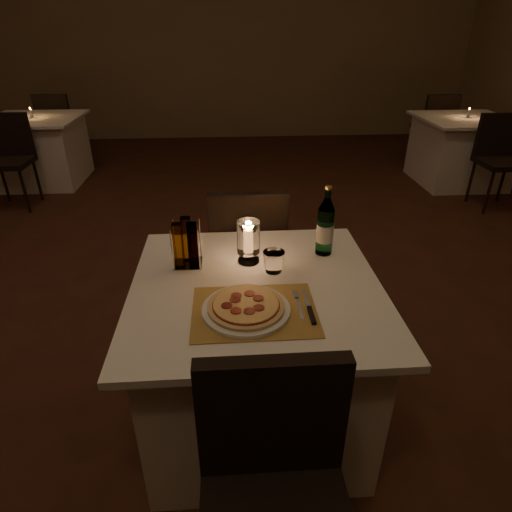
{
  "coord_description": "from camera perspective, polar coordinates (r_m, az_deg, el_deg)",
  "views": [
    {
      "loc": [
        0.15,
        -2.21,
        1.66
      ],
      "look_at": [
        0.25,
        -0.75,
        0.86
      ],
      "focal_mm": 30.0,
      "sensor_mm": 36.0,
      "label": 1
    }
  ],
  "objects": [
    {
      "name": "floor",
      "position": [
        2.77,
        -6.4,
        -8.59
      ],
      "size": [
        8.0,
        10.0,
        0.02
      ],
      "primitive_type": "cube",
      "color": "#462316",
      "rests_on": "ground"
    },
    {
      "name": "wall_back",
      "position": [
        7.23,
        -5.89,
        27.18
      ],
      "size": [
        8.0,
        0.02,
        3.0
      ],
      "primitive_type": "cube",
      "color": "#8D7652",
      "rests_on": "ground"
    },
    {
      "name": "main_table",
      "position": [
        1.93,
        0.04,
        -13.04
      ],
      "size": [
        1.0,
        1.0,
        0.74
      ],
      "color": "white",
      "rests_on": "ground"
    },
    {
      "name": "chair_near",
      "position": [
        1.33,
        2.53,
        -27.93
      ],
      "size": [
        0.42,
        0.42,
        0.9
      ],
      "color": "black",
      "rests_on": "ground"
    },
    {
      "name": "chair_far",
      "position": [
        2.43,
        -1.16,
        1.37
      ],
      "size": [
        0.42,
        0.42,
        0.9
      ],
      "color": "black",
      "rests_on": "ground"
    },
    {
      "name": "placemat",
      "position": [
        1.56,
        -0.22,
        -7.35
      ],
      "size": [
        0.45,
        0.34,
        0.0
      ],
      "primitive_type": "cube",
      "color": "#AD843C",
      "rests_on": "main_table"
    },
    {
      "name": "plate",
      "position": [
        1.55,
        -1.33,
        -7.12
      ],
      "size": [
        0.32,
        0.32,
        0.01
      ],
      "primitive_type": "cylinder",
      "color": "white",
      "rests_on": "placemat"
    },
    {
      "name": "pizza",
      "position": [
        1.55,
        -1.34,
        -6.63
      ],
      "size": [
        0.28,
        0.28,
        0.02
      ],
      "color": "#D8B77F",
      "rests_on": "plate"
    },
    {
      "name": "fork",
      "position": [
        1.6,
        5.63,
        -6.25
      ],
      "size": [
        0.02,
        0.18,
        0.0
      ],
      "color": "silver",
      "rests_on": "placemat"
    },
    {
      "name": "knife",
      "position": [
        1.56,
        7.27,
        -7.36
      ],
      "size": [
        0.02,
        0.22,
        0.01
      ],
      "color": "black",
      "rests_on": "placemat"
    },
    {
      "name": "tumbler",
      "position": [
        1.78,
        2.37,
        -0.74
      ],
      "size": [
        0.09,
        0.09,
        0.09
      ],
      "primitive_type": null,
      "color": "white",
      "rests_on": "main_table"
    },
    {
      "name": "water_bottle",
      "position": [
        1.91,
        9.22,
        3.8
      ],
      "size": [
        0.08,
        0.08,
        0.32
      ],
      "color": "#57A26F",
      "rests_on": "main_table"
    },
    {
      "name": "hurricane_candle",
      "position": [
        1.82,
        -1.02,
        2.34
      ],
      "size": [
        0.1,
        0.1,
        0.19
      ],
      "color": "white",
      "rests_on": "main_table"
    },
    {
      "name": "cruet_caddy",
      "position": [
        1.82,
        -9.28,
        1.44
      ],
      "size": [
        0.12,
        0.12,
        0.21
      ],
      "color": "white",
      "rests_on": "main_table"
    },
    {
      "name": "neighbor_table_left",
      "position": [
        5.66,
        -26.85,
        12.47
      ],
      "size": [
        1.0,
        1.0,
        0.74
      ],
      "color": "white",
      "rests_on": "ground"
    },
    {
      "name": "neighbor_chair_la",
      "position": [
        4.99,
        -30.08,
        11.98
      ],
      "size": [
        0.42,
        0.42,
        0.9
      ],
      "color": "black",
      "rests_on": "ground"
    },
    {
      "name": "neighbor_chair_lb",
      "position": [
        6.27,
        -24.95,
        15.88
      ],
      "size": [
        0.42,
        0.42,
        0.9
      ],
      "color": "black",
      "rests_on": "ground"
    },
    {
      "name": "neighbor_candle_left",
      "position": [
        5.58,
        -27.8,
        16.52
      ],
      "size": [
        0.03,
        0.03,
        0.11
      ],
      "color": "white",
      "rests_on": "neighbor_table_left"
    },
    {
      "name": "neighbor_table_right",
      "position": [
        5.58,
        25.55,
        12.56
      ],
      "size": [
        1.0,
        1.0,
        0.74
      ],
      "color": "white",
      "rests_on": "ground"
    },
    {
      "name": "neighbor_chair_ra",
      "position": [
        4.95,
        29.71,
        11.98
      ],
      "size": [
        0.42,
        0.42,
        0.9
      ],
      "color": "black",
      "rests_on": "ground"
    },
    {
      "name": "neighbor_chair_rb",
      "position": [
        6.16,
        22.85,
        16.09
      ],
      "size": [
        0.42,
        0.42,
        0.9
      ],
      "color": "black",
      "rests_on": "ground"
    },
    {
      "name": "neighbor_candle_right",
      "position": [
        5.5,
        26.48,
        16.67
      ],
      "size": [
        0.03,
        0.03,
        0.11
      ],
      "color": "white",
      "rests_on": "neighbor_table_right"
    }
  ]
}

